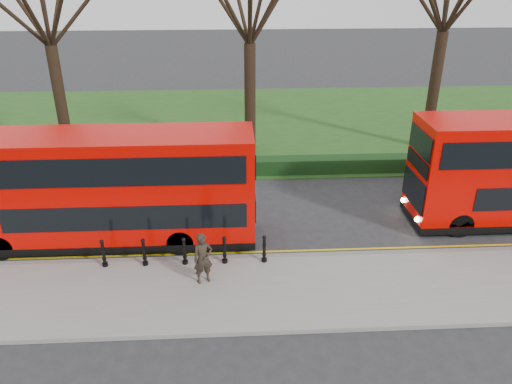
{
  "coord_description": "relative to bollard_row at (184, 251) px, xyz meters",
  "views": [
    {
      "loc": [
        0.92,
        -16.24,
        10.03
      ],
      "look_at": [
        1.81,
        0.5,
        2.0
      ],
      "focal_mm": 35.0,
      "sensor_mm": 36.0,
      "label": 1
    }
  ],
  "objects": [
    {
      "name": "pedestrian",
      "position": [
        0.71,
        -1.09,
        0.39
      ],
      "size": [
        0.76,
        0.62,
        1.79
      ],
      "primitive_type": "imported",
      "rotation": [
        0.0,
        0.0,
        0.34
      ],
      "color": "#2C231B",
      "rests_on": "pavement"
    },
    {
      "name": "yellow_line_outer",
      "position": [
        0.79,
        0.65,
        -0.64
      ],
      "size": [
        60.0,
        0.1,
        0.01
      ],
      "primitive_type": "cube",
      "color": "yellow",
      "rests_on": "ground"
    },
    {
      "name": "grass_verge",
      "position": [
        0.79,
        16.35,
        -0.62
      ],
      "size": [
        60.0,
        18.0,
        0.06
      ],
      "primitive_type": "cube",
      "color": "#224918",
      "rests_on": "ground"
    },
    {
      "name": "pavement",
      "position": [
        0.79,
        -1.65,
        -0.57
      ],
      "size": [
        60.0,
        4.0,
        0.15
      ],
      "primitive_type": "cube",
      "color": "gray",
      "rests_on": "ground"
    },
    {
      "name": "tree_mid",
      "position": [
        2.79,
        11.35,
        7.13
      ],
      "size": [
        6.85,
        6.85,
        10.71
      ],
      "color": "black",
      "rests_on": "ground"
    },
    {
      "name": "yellow_line_inner",
      "position": [
        0.79,
        0.85,
        -0.64
      ],
      "size": [
        60.0,
        0.1,
        0.01
      ],
      "primitive_type": "cube",
      "color": "yellow",
      "rests_on": "ground"
    },
    {
      "name": "kerb",
      "position": [
        0.79,
        0.35,
        -0.57
      ],
      "size": [
        60.0,
        0.25,
        0.16
      ],
      "primitive_type": "cube",
      "color": "slate",
      "rests_on": "ground"
    },
    {
      "name": "ground",
      "position": [
        0.79,
        1.35,
        -0.65
      ],
      "size": [
        120.0,
        120.0,
        0.0
      ],
      "primitive_type": "plane",
      "color": "#28282B",
      "rests_on": "ground"
    },
    {
      "name": "tree_left",
      "position": [
        -7.21,
        11.35,
        7.14
      ],
      "size": [
        6.87,
        6.87,
        10.73
      ],
      "color": "black",
      "rests_on": "ground"
    },
    {
      "name": "hedge",
      "position": [
        0.79,
        8.15,
        -0.25
      ],
      "size": [
        60.0,
        0.9,
        0.8
      ],
      "primitive_type": "cube",
      "color": "black",
      "rests_on": "ground"
    },
    {
      "name": "bollard_row",
      "position": [
        0.0,
        0.0,
        0.0
      ],
      "size": [
        5.73,
        0.15,
        1.0
      ],
      "color": "black",
      "rests_on": "pavement"
    },
    {
      "name": "bus_lead",
      "position": [
        -2.88,
        1.97,
        1.52
      ],
      "size": [
        10.81,
        2.48,
        4.3
      ],
      "color": "#D10500",
      "rests_on": "ground"
    }
  ]
}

